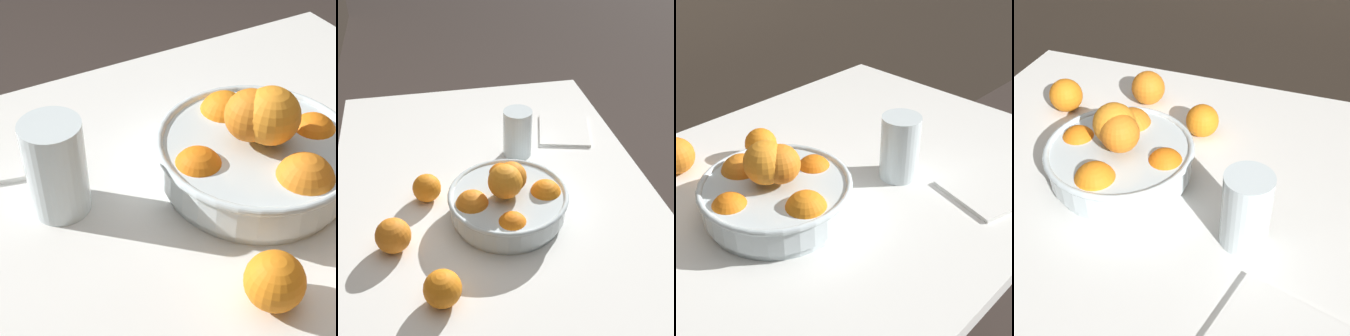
# 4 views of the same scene
# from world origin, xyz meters

# --- Properties ---
(dining_table) EXTENTS (1.14, 0.83, 0.76)m
(dining_table) POSITION_xyz_m (0.00, 0.00, 0.67)
(dining_table) COLOR white
(dining_table) RESTS_ON ground_plane
(fruit_bowl) EXTENTS (0.28, 0.28, 0.15)m
(fruit_bowl) POSITION_xyz_m (-0.14, -0.02, 0.81)
(fruit_bowl) COLOR silver
(fruit_bowl) RESTS_ON dining_table
(juice_glass) EXTENTS (0.08, 0.08, 0.14)m
(juice_glass) POSITION_xyz_m (0.13, -0.10, 0.82)
(juice_glass) COLOR #F4A314
(juice_glass) RESTS_ON dining_table
(orange_loose_front) EXTENTS (0.07, 0.07, 0.07)m
(orange_loose_front) POSITION_xyz_m (-0.03, 0.17, 0.79)
(orange_loose_front) COLOR orange
(orange_loose_front) RESTS_ON dining_table
(orange_loose_aside) EXTENTS (0.08, 0.08, 0.08)m
(orange_loose_aside) POSITION_xyz_m (-0.19, 0.25, 0.80)
(orange_loose_aside) COLOR orange
(orange_loose_aside) RESTS_ON dining_table
(napkin) EXTENTS (0.21, 0.19, 0.01)m
(napkin) POSITION_xyz_m (0.22, -0.27, 0.76)
(napkin) COLOR white
(napkin) RESTS_ON dining_table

